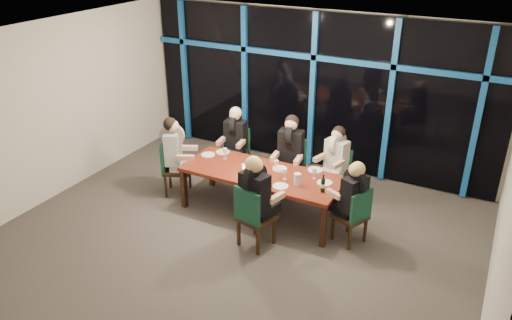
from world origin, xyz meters
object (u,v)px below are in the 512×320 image
Objects in this scene: chair_end_right at (355,214)px; diner_end_left at (175,145)px; diner_far_left at (235,133)px; chair_far_right at (337,171)px; dining_table at (262,176)px; chair_far_mid at (291,163)px; diner_end_right at (353,190)px; diner_far_right at (336,153)px; chair_far_left at (237,150)px; diner_far_mid at (290,145)px; wine_bottle at (323,185)px; chair_near_mid at (252,214)px; diner_near_mid at (256,188)px; water_pitcher at (297,179)px; chair_end_left at (172,165)px.

diner_end_left is at bearing -66.54° from chair_end_right.
chair_far_right is at bearing -3.12° from diner_far_left.
chair_far_mid reaches higher than dining_table.
diner_far_right is at bearing -125.06° from diner_end_right.
chair_far_right is 1.97m from diner_far_left.
diner_far_right is (1.92, -0.00, 0.35)m from chair_far_left.
diner_far_mid is 1.35m from wine_bottle.
chair_near_mid is 1.03× the size of diner_near_mid.
water_pitcher is at bearing 177.06° from wine_bottle.
diner_far_left reaches higher than chair_end_left.
diner_far_right reaches higher than chair_far_mid.
chair_far_mid reaches higher than chair_far_left.
diner_end_left is 1.06× the size of diner_end_right.
diner_far_right is (0.74, 0.20, -0.08)m from diner_far_mid.
diner_far_mid reaches higher than diner_far_right.
chair_far_left is 0.99× the size of diner_end_left.
diner_far_right is 4.60× the size of water_pitcher.
diner_far_mid reaches higher than diner_far_left.
diner_far_mid reaches higher than chair_end_right.
wine_bottle reaches higher than chair_end_left.
chair_near_mid reaches higher than chair_end_right.
diner_end_left reaches higher than chair_far_right.
chair_far_left is 4.87× the size of water_pitcher.
chair_far_left is at bearing 135.89° from dining_table.
water_pitcher reaches higher than dining_table.
chair_far_left is at bearing -88.97° from diner_end_right.
chair_near_mid is (0.33, -0.94, -0.12)m from dining_table.
diner_end_right reaches higher than chair_far_mid.
diner_far_right is (1.91, 0.08, -0.02)m from diner_far_left.
chair_near_mid reaches higher than chair_far_mid.
diner_end_left is at bearing -8.01° from diner_near_mid.
diner_near_mid is 0.80m from water_pitcher.
chair_end_left is at bearing -65.36° from diner_end_right.
diner_end_left is 2.30m from water_pitcher.
chair_end_left is 5.03× the size of water_pitcher.
chair_far_left is 2.83m from diner_end_right.
diner_end_right is at bearing 4.57° from wine_bottle.
chair_far_right is at bearing 93.80° from water_pitcher.
chair_end_left is at bearing -6.45° from diner_near_mid.
chair_end_right is 4.73× the size of water_pitcher.
dining_table is 2.85× the size of chair_far_right.
dining_table is at bearing -116.08° from diner_far_right.
chair_far_mid is at bearing -69.68° from diner_near_mid.
diner_near_mid reaches higher than chair_far_right.
diner_far_mid is at bearing 134.50° from water_pitcher.
diner_near_mid is (2.05, -0.73, 0.42)m from chair_end_left.
chair_end_left is at bearing 179.32° from wine_bottle.
diner_end_right is at bearing -115.17° from diner_end_left.
chair_end_right is at bearing -115.73° from diner_end_left.
chair_end_right is at bearing 13.48° from water_pitcher.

